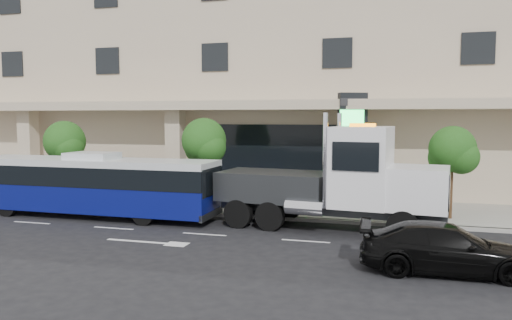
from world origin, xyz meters
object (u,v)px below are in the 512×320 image
at_px(city_bus, 93,184).
at_px(signage_pylon, 352,148).
at_px(tow_truck, 339,182).
at_px(black_sedan, 446,248).

xyz_separation_m(city_bus, signage_pylon, (11.22, 5.39, 1.50)).
height_order(city_bus, tow_truck, tow_truck).
bearing_deg(black_sedan, tow_truck, 35.65).
height_order(city_bus, black_sedan, city_bus).
bearing_deg(tow_truck, signage_pylon, 95.56).
bearing_deg(signage_pylon, black_sedan, -94.48).
relative_size(city_bus, signage_pylon, 2.09).
height_order(tow_truck, signage_pylon, signage_pylon).
bearing_deg(black_sedan, signage_pylon, 17.75).
distance_m(tow_truck, signage_pylon, 5.24).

